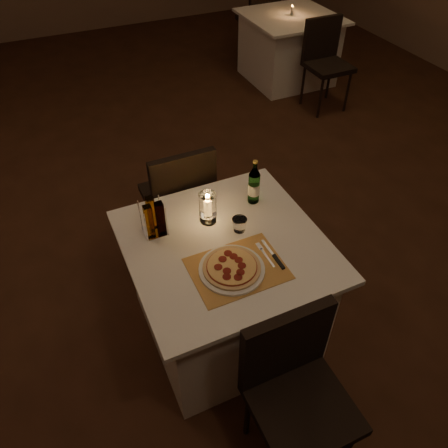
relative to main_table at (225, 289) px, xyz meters
name	(u,v)px	position (x,y,z in m)	size (l,w,h in m)	color
floor	(206,251)	(0.15, 0.66, -0.38)	(8.00, 10.00, 0.02)	#402214
main_table	(225,289)	(0.00, 0.00, 0.00)	(1.00, 1.00, 0.74)	white
chair_near	(294,381)	(0.00, -0.71, 0.18)	(0.42, 0.42, 0.90)	black
chair_far	(180,193)	(0.00, 0.71, 0.18)	(0.42, 0.42, 0.90)	black
placemat	(237,269)	(-0.02, -0.18, 0.37)	(0.45, 0.34, 0.00)	#CC9146
plate	(232,269)	(-0.05, -0.18, 0.38)	(0.32, 0.32, 0.01)	white
pizza	(232,267)	(-0.05, -0.18, 0.39)	(0.28, 0.28, 0.02)	#D8B77F
fork	(264,253)	(0.14, -0.15, 0.37)	(0.02, 0.18, 0.00)	silver
knife	(276,259)	(0.18, -0.21, 0.37)	(0.02, 0.22, 0.01)	black
tumbler	(239,225)	(0.11, 0.06, 0.41)	(0.08, 0.08, 0.08)	white
water_bottle	(254,186)	(0.29, 0.25, 0.48)	(0.07, 0.07, 0.27)	#68AB5C
hurricane_candle	(208,206)	(-0.01, 0.20, 0.47)	(0.09, 0.09, 0.18)	white
cruet_caddy	(154,219)	(-0.30, 0.23, 0.46)	(0.12, 0.12, 0.21)	white
neighbor_table_right	(288,48)	(2.16, 2.96, 0.00)	(1.00, 1.00, 0.74)	white
neighbor_chair_ra	(325,55)	(2.16, 2.24, 0.18)	(0.42, 0.42, 0.90)	black
neighbor_chair_rb	(260,14)	(2.16, 3.67, 0.18)	(0.42, 0.42, 0.90)	black
neighbor_candle_right	(292,10)	(2.16, 2.96, 0.41)	(0.03, 0.03, 0.11)	white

